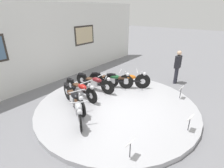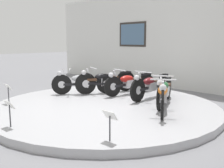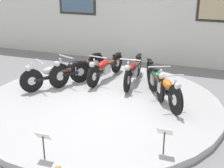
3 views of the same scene
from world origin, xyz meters
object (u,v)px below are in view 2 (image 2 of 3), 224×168
at_px(motorcycle_red, 129,82).
at_px(motorcycle_orange, 163,94).
at_px(motorcycle_silver, 83,82).
at_px(info_placard_front_left, 8,90).
at_px(info_placard_front_right, 110,119).
at_px(motorcycle_maroon, 151,85).
at_px(info_placard_front_centre, 9,108).
at_px(motorcycle_green, 164,89).
at_px(motorcycle_black, 105,80).

height_order(motorcycle_red, motorcycle_orange, motorcycle_orange).
bearing_deg(motorcycle_silver, motorcycle_orange, 0.02).
relative_size(motorcycle_red, info_placard_front_left, 3.79).
xyz_separation_m(motorcycle_orange, info_placard_front_left, (-3.27, -2.13, -0.03)).
distance_m(motorcycle_silver, info_placard_front_right, 3.91).
relative_size(motorcycle_maroon, info_placard_front_right, 3.87).
bearing_deg(motorcycle_red, info_placard_front_centre, -84.10).
bearing_deg(motorcycle_silver, motorcycle_green, 13.56).
height_order(info_placard_front_left, info_placard_front_centre, same).
relative_size(motorcycle_silver, motorcycle_black, 0.82).
xyz_separation_m(motorcycle_green, info_placard_front_right, (0.76, -2.74, -0.02)).
xyz_separation_m(motorcycle_maroon, info_placard_front_left, (-2.24, -3.10, -0.01)).
distance_m(motorcycle_black, info_placard_front_centre, 3.71).
relative_size(motorcycle_silver, info_placard_front_centre, 3.04).
xyz_separation_m(motorcycle_red, info_placard_front_right, (2.24, -3.09, -0.00)).
bearing_deg(motorcycle_red, motorcycle_orange, -27.75).
distance_m(info_placard_front_centre, info_placard_front_right, 2.01).
relative_size(motorcycle_silver, motorcycle_maroon, 0.79).
bearing_deg(info_placard_front_right, motorcycle_maroon, 114.97).
distance_m(info_placard_front_left, info_placard_front_centre, 2.01).
relative_size(motorcycle_silver, info_placard_front_left, 3.04).
relative_size(motorcycle_black, info_placard_front_centre, 3.69).
height_order(motorcycle_black, motorcycle_orange, motorcycle_orange).
bearing_deg(motorcycle_red, motorcycle_maroon, 0.11).
bearing_deg(info_placard_front_centre, motorcycle_orange, 64.12).
relative_size(info_placard_front_centre, info_placard_front_right, 1.00).
distance_m(motorcycle_green, motorcycle_orange, 0.70).
height_order(motorcycle_silver, motorcycle_green, motorcycle_green).
bearing_deg(info_placard_front_left, info_placard_front_right, 0.00).
bearing_deg(info_placard_front_left, motorcycle_green, 43.11).
bearing_deg(info_placard_front_centre, info_placard_front_right, 23.70).
relative_size(motorcycle_black, motorcycle_red, 0.97).
distance_m(motorcycle_silver, motorcycle_red, 1.41).
height_order(motorcycle_silver, motorcycle_maroon, motorcycle_maroon).
height_order(motorcycle_maroon, motorcycle_green, motorcycle_green).
bearing_deg(info_placard_front_left, motorcycle_orange, 33.12).
bearing_deg(motorcycle_maroon, motorcycle_black, -166.42).
bearing_deg(motorcycle_green, motorcycle_orange, -60.55).
bearing_deg(motorcycle_green, info_placard_front_right, -74.54).
xyz_separation_m(motorcycle_green, info_placard_front_left, (-2.93, -2.74, -0.02)).
height_order(motorcycle_silver, motorcycle_black, motorcycle_black).
bearing_deg(info_placard_front_left, motorcycle_black, 74.50).
distance_m(motorcycle_black, motorcycle_orange, 2.58).
bearing_deg(motorcycle_black, motorcycle_silver, -119.95).
bearing_deg(info_placard_front_right, motorcycle_green, 105.46).
bearing_deg(motorcycle_green, info_placard_front_centre, -107.00).
height_order(motorcycle_black, motorcycle_maroon, motorcycle_black).
bearing_deg(motorcycle_orange, motorcycle_maroon, 136.80).
xyz_separation_m(motorcycle_silver, motorcycle_orange, (2.86, 0.00, 0.02)).
distance_m(motorcycle_maroon, info_placard_front_centre, 3.92).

